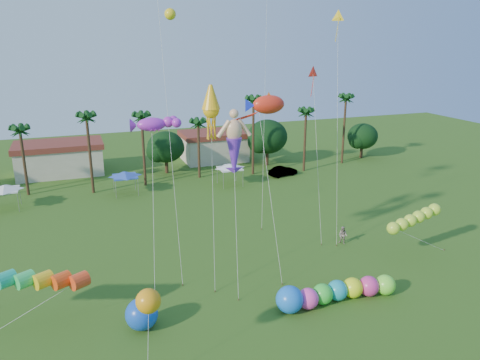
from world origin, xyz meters
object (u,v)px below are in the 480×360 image
object	(u,v)px
spectator_b	(343,235)
caterpillar_inflatable	(332,293)
blue_ball	(142,314)
car_b	(283,171)

from	to	relation	value
spectator_b	caterpillar_inflatable	xyz separation A→B (m)	(-6.59, -9.05, -0.03)
caterpillar_inflatable	blue_ball	distance (m)	14.33
spectator_b	car_b	bearing A→B (deg)	135.72
blue_ball	spectator_b	bearing A→B (deg)	19.59
car_b	spectator_b	bearing A→B (deg)	156.83
blue_ball	car_b	bearing A→B (deg)	50.74
car_b	blue_ball	distance (m)	40.13
car_b	caterpillar_inflatable	bearing A→B (deg)	148.92
car_b	spectator_b	size ratio (longest dim) A/B	2.42
spectator_b	blue_ball	size ratio (longest dim) A/B	0.79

